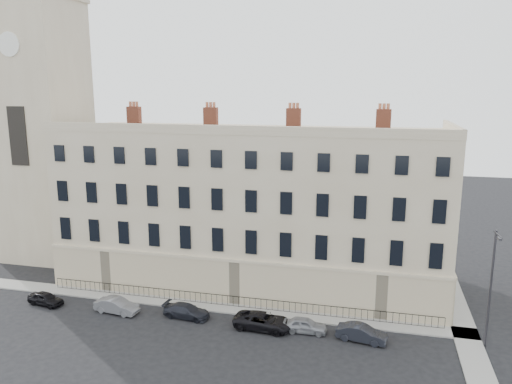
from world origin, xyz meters
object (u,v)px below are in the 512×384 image
(car_e, at_px, (305,325))
(car_b, at_px, (117,306))
(car_d, at_px, (263,321))
(car_c, at_px, (187,311))
(streetlamp, at_px, (491,284))
(car_f, at_px, (362,333))
(car_a, at_px, (46,299))

(car_e, bearing_deg, car_b, 90.40)
(car_d, relative_size, car_e, 1.35)
(car_c, relative_size, streetlamp, 0.44)
(car_f, height_order, streetlamp, streetlamp)
(car_c, bearing_deg, car_a, 97.98)
(car_b, distance_m, car_d, 12.79)
(streetlamp, bearing_deg, car_f, -176.97)
(car_a, bearing_deg, car_e, -79.28)
(car_d, xyz_separation_m, car_f, (7.70, -0.10, -0.03))
(car_a, height_order, car_d, car_d)
(car_a, xyz_separation_m, car_e, (23.04, 0.46, 0.02))
(car_c, bearing_deg, car_e, -85.70)
(car_f, bearing_deg, car_a, 99.04)
(car_b, bearing_deg, car_c, -78.36)
(car_d, bearing_deg, streetlamp, -82.82)
(car_f, bearing_deg, car_e, 94.12)
(car_b, bearing_deg, car_a, 96.94)
(car_b, height_order, car_d, car_d)
(car_a, bearing_deg, car_d, -79.83)
(car_c, distance_m, car_d, 6.67)
(car_d, distance_m, car_e, 3.35)
(car_b, height_order, car_f, car_b)
(car_e, distance_m, streetlamp, 14.03)
(car_c, relative_size, car_e, 1.15)
(car_d, height_order, car_e, car_d)
(car_a, relative_size, car_d, 0.72)
(car_b, xyz_separation_m, car_e, (16.13, 0.39, -0.05))
(car_d, relative_size, streetlamp, 0.52)
(car_a, bearing_deg, car_c, -77.68)
(car_b, bearing_deg, streetlamp, -81.14)
(streetlamp, bearing_deg, car_a, 177.34)
(car_a, relative_size, car_b, 0.87)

